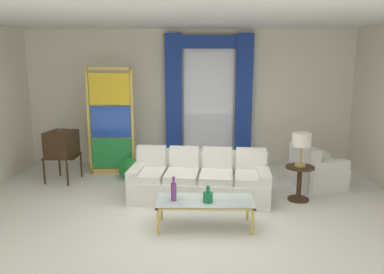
{
  "coord_description": "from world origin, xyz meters",
  "views": [
    {
      "loc": [
        0.11,
        -5.52,
        2.37
      ],
      "look_at": [
        0.05,
        0.9,
        1.05
      ],
      "focal_mm": 35.79,
      "sensor_mm": 36.0,
      "label": 1
    }
  ],
  "objects_px": {
    "couch_white_long": "(200,181)",
    "peacock_figurine": "(129,170)",
    "armchair_white": "(315,172)",
    "stained_glass_divider": "(111,124)",
    "table_lamp_brass": "(302,141)",
    "bottle_blue_decanter": "(174,191)",
    "vintage_tv": "(61,145)",
    "round_side_table": "(299,180)",
    "bottle_crystal_tall": "(208,196)",
    "coffee_table": "(205,202)"
  },
  "relations": [
    {
      "from": "couch_white_long",
      "to": "vintage_tv",
      "type": "distance_m",
      "value": 2.87
    },
    {
      "from": "peacock_figurine",
      "to": "round_side_table",
      "type": "relative_size",
      "value": 1.01
    },
    {
      "from": "bottle_blue_decanter",
      "to": "table_lamp_brass",
      "type": "height_order",
      "value": "table_lamp_brass"
    },
    {
      "from": "round_side_table",
      "to": "couch_white_long",
      "type": "bearing_deg",
      "value": 176.37
    },
    {
      "from": "coffee_table",
      "to": "bottle_crystal_tall",
      "type": "relative_size",
      "value": 5.52
    },
    {
      "from": "coffee_table",
      "to": "vintage_tv",
      "type": "distance_m",
      "value": 3.47
    },
    {
      "from": "couch_white_long",
      "to": "round_side_table",
      "type": "xyz_separation_m",
      "value": [
        1.68,
        -0.11,
        0.05
      ]
    },
    {
      "from": "peacock_figurine",
      "to": "couch_white_long",
      "type": "bearing_deg",
      "value": -33.82
    },
    {
      "from": "table_lamp_brass",
      "to": "couch_white_long",
      "type": "bearing_deg",
      "value": 176.37
    },
    {
      "from": "bottle_blue_decanter",
      "to": "table_lamp_brass",
      "type": "relative_size",
      "value": 0.62
    },
    {
      "from": "couch_white_long",
      "to": "bottle_blue_decanter",
      "type": "xyz_separation_m",
      "value": [
        -0.38,
        -1.22,
        0.25
      ]
    },
    {
      "from": "couch_white_long",
      "to": "coffee_table",
      "type": "relative_size",
      "value": 1.77
    },
    {
      "from": "coffee_table",
      "to": "armchair_white",
      "type": "distance_m",
      "value": 2.77
    },
    {
      "from": "bottle_crystal_tall",
      "to": "peacock_figurine",
      "type": "xyz_separation_m",
      "value": [
        -1.49,
        2.21,
        -0.28
      ]
    },
    {
      "from": "vintage_tv",
      "to": "armchair_white",
      "type": "distance_m",
      "value": 4.89
    },
    {
      "from": "round_side_table",
      "to": "table_lamp_brass",
      "type": "height_order",
      "value": "table_lamp_brass"
    },
    {
      "from": "bottle_crystal_tall",
      "to": "round_side_table",
      "type": "distance_m",
      "value": 1.97
    },
    {
      "from": "peacock_figurine",
      "to": "armchair_white",
      "type": "bearing_deg",
      "value": -5.35
    },
    {
      "from": "armchair_white",
      "to": "peacock_figurine",
      "type": "height_order",
      "value": "armchair_white"
    },
    {
      "from": "couch_white_long",
      "to": "table_lamp_brass",
      "type": "height_order",
      "value": "table_lamp_brass"
    },
    {
      "from": "peacock_figurine",
      "to": "bottle_crystal_tall",
      "type": "bearing_deg",
      "value": -56.0
    },
    {
      "from": "vintage_tv",
      "to": "armchair_white",
      "type": "relative_size",
      "value": 1.36
    },
    {
      "from": "bottle_crystal_tall",
      "to": "round_side_table",
      "type": "xyz_separation_m",
      "value": [
        1.58,
        1.17,
        -0.14
      ]
    },
    {
      "from": "armchair_white",
      "to": "peacock_figurine",
      "type": "distance_m",
      "value": 3.58
    },
    {
      "from": "stained_glass_divider",
      "to": "round_side_table",
      "type": "relative_size",
      "value": 3.7
    },
    {
      "from": "vintage_tv",
      "to": "peacock_figurine",
      "type": "relative_size",
      "value": 2.24
    },
    {
      "from": "coffee_table",
      "to": "armchair_white",
      "type": "xyz_separation_m",
      "value": [
        2.12,
        1.78,
        -0.09
      ]
    },
    {
      "from": "couch_white_long",
      "to": "peacock_figurine",
      "type": "xyz_separation_m",
      "value": [
        -1.39,
        0.93,
        -0.09
      ]
    },
    {
      "from": "stained_glass_divider",
      "to": "table_lamp_brass",
      "type": "distance_m",
      "value": 3.81
    },
    {
      "from": "bottle_crystal_tall",
      "to": "stained_glass_divider",
      "type": "relative_size",
      "value": 0.11
    },
    {
      "from": "bottle_blue_decanter",
      "to": "peacock_figurine",
      "type": "bearing_deg",
      "value": 115.16
    },
    {
      "from": "vintage_tv",
      "to": "table_lamp_brass",
      "type": "bearing_deg",
      "value": -13.19
    },
    {
      "from": "stained_glass_divider",
      "to": "table_lamp_brass",
      "type": "bearing_deg",
      "value": -23.34
    },
    {
      "from": "round_side_table",
      "to": "table_lamp_brass",
      "type": "relative_size",
      "value": 1.04
    },
    {
      "from": "bottle_crystal_tall",
      "to": "armchair_white",
      "type": "distance_m",
      "value": 2.81
    },
    {
      "from": "couch_white_long",
      "to": "table_lamp_brass",
      "type": "bearing_deg",
      "value": -3.63
    },
    {
      "from": "vintage_tv",
      "to": "armchair_white",
      "type": "xyz_separation_m",
      "value": [
        4.86,
        -0.32,
        -0.44
      ]
    },
    {
      "from": "couch_white_long",
      "to": "peacock_figurine",
      "type": "height_order",
      "value": "couch_white_long"
    },
    {
      "from": "bottle_crystal_tall",
      "to": "peacock_figurine",
      "type": "height_order",
      "value": "bottle_crystal_tall"
    },
    {
      "from": "bottle_blue_decanter",
      "to": "peacock_figurine",
      "type": "distance_m",
      "value": 2.4
    },
    {
      "from": "coffee_table",
      "to": "peacock_figurine",
      "type": "distance_m",
      "value": 2.57
    },
    {
      "from": "bottle_blue_decanter",
      "to": "round_side_table",
      "type": "relative_size",
      "value": 0.6
    },
    {
      "from": "bottle_crystal_tall",
      "to": "vintage_tv",
      "type": "relative_size",
      "value": 0.18
    },
    {
      "from": "coffee_table",
      "to": "bottle_crystal_tall",
      "type": "distance_m",
      "value": 0.16
    },
    {
      "from": "bottle_crystal_tall",
      "to": "table_lamp_brass",
      "type": "relative_size",
      "value": 0.43
    },
    {
      "from": "vintage_tv",
      "to": "peacock_figurine",
      "type": "distance_m",
      "value": 1.39
    },
    {
      "from": "armchair_white",
      "to": "peacock_figurine",
      "type": "bearing_deg",
      "value": 174.65
    },
    {
      "from": "round_side_table",
      "to": "armchair_white",
      "type": "bearing_deg",
      "value": 55.04
    },
    {
      "from": "bottle_crystal_tall",
      "to": "vintage_tv",
      "type": "height_order",
      "value": "vintage_tv"
    },
    {
      "from": "armchair_white",
      "to": "stained_glass_divider",
      "type": "bearing_deg",
      "value": 168.62
    }
  ]
}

